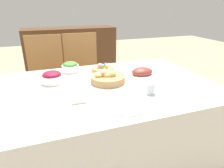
% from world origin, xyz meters
% --- Properties ---
extents(ground_plane, '(12.00, 12.00, 0.00)m').
position_xyz_m(ground_plane, '(0.00, 0.00, 0.00)').
color(ground_plane, tan).
extents(dining_table, '(1.74, 1.18, 0.73)m').
position_xyz_m(dining_table, '(0.00, 0.00, 0.36)').
color(dining_table, silver).
rests_on(dining_table, ground).
extents(chair_far_center, '(0.43, 0.43, 1.01)m').
position_xyz_m(chair_far_center, '(-0.01, 0.94, 0.53)').
color(chair_far_center, olive).
rests_on(chair_far_center, ground).
extents(chair_far_left, '(0.45, 0.45, 1.01)m').
position_xyz_m(chair_far_left, '(-0.45, 0.94, 0.53)').
color(chair_far_left, olive).
rests_on(chair_far_left, ground).
extents(sideboard, '(1.49, 0.44, 0.98)m').
position_xyz_m(sideboard, '(0.00, 1.98, 0.49)').
color(sideboard, '#4C2D19').
rests_on(sideboard, ground).
extents(bread_basket, '(0.29, 0.29, 0.11)m').
position_xyz_m(bread_basket, '(0.02, 0.06, 0.76)').
color(bread_basket, '#AD8451').
rests_on(bread_basket, dining_table).
extents(egg_basket, '(0.22, 0.22, 0.08)m').
position_xyz_m(egg_basket, '(0.07, 0.35, 0.75)').
color(egg_basket, '#AD8451').
rests_on(egg_basket, dining_table).
extents(ham_platter, '(0.30, 0.21, 0.08)m').
position_xyz_m(ham_platter, '(0.38, 0.11, 0.75)').
color(ham_platter, white).
rests_on(ham_platter, dining_table).
extents(beet_salad_bowl, '(0.18, 0.18, 0.10)m').
position_xyz_m(beet_salad_bowl, '(-0.42, 0.20, 0.77)').
color(beet_salad_bowl, white).
rests_on(beet_salad_bowl, dining_table).
extents(green_salad_bowl, '(0.16, 0.16, 0.10)m').
position_xyz_m(green_salad_bowl, '(-0.23, 0.44, 0.77)').
color(green_salad_bowl, white).
rests_on(green_salad_bowl, dining_table).
extents(dinner_plate, '(0.24, 0.24, 0.01)m').
position_xyz_m(dinner_plate, '(-0.01, -0.40, 0.73)').
color(dinner_plate, white).
rests_on(dinner_plate, dining_table).
extents(fork, '(0.02, 0.17, 0.00)m').
position_xyz_m(fork, '(-0.16, -0.40, 0.73)').
color(fork, silver).
rests_on(fork, dining_table).
extents(knife, '(0.02, 0.17, 0.00)m').
position_xyz_m(knife, '(0.14, -0.40, 0.73)').
color(knife, silver).
rests_on(knife, dining_table).
extents(spoon, '(0.02, 0.17, 0.00)m').
position_xyz_m(spoon, '(0.17, -0.40, 0.73)').
color(spoon, silver).
rests_on(spoon, dining_table).
extents(drinking_cup, '(0.07, 0.07, 0.08)m').
position_xyz_m(drinking_cup, '(0.24, -0.27, 0.77)').
color(drinking_cup, silver).
rests_on(drinking_cup, dining_table).
extents(butter_dish, '(0.11, 0.07, 0.03)m').
position_xyz_m(butter_dish, '(-0.28, -0.22, 0.74)').
color(butter_dish, white).
rests_on(butter_dish, dining_table).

